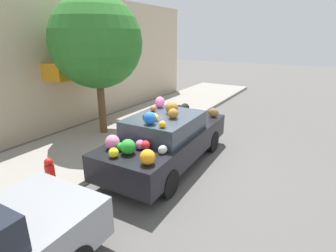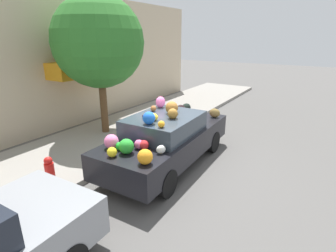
{
  "view_description": "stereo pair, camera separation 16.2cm",
  "coord_description": "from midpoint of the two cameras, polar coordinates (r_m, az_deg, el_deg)",
  "views": [
    {
      "loc": [
        -5.52,
        -3.27,
        3.27
      ],
      "look_at": [
        0.0,
        0.04,
        1.08
      ],
      "focal_mm": 28.0,
      "sensor_mm": 36.0,
      "label": 1
    },
    {
      "loc": [
        -5.43,
        -3.4,
        3.27
      ],
      "look_at": [
        0.0,
        0.04,
        1.08
      ],
      "focal_mm": 28.0,
      "sensor_mm": 36.0,
      "label": 2
    }
  ],
  "objects": [
    {
      "name": "art_car",
      "position": [
        6.88,
        0.47,
        -2.61
      ],
      "size": [
        4.4,
        1.83,
        1.72
      ],
      "rotation": [
        0.0,
        0.0,
        0.03
      ],
      "color": "black",
      "rests_on": "ground"
    },
    {
      "name": "ground_plane",
      "position": [
        7.2,
        0.93,
        -8.2
      ],
      "size": [
        60.0,
        60.0,
        0.0
      ],
      "primitive_type": "plane",
      "color": "#565451"
    },
    {
      "name": "building_facade",
      "position": [
        9.98,
        -24.25,
        12.11
      ],
      "size": [
        18.0,
        1.2,
        4.79
      ],
      "color": "#C6B293",
      "rests_on": "ground"
    },
    {
      "name": "sidewalk_curb",
      "position": [
        8.76,
        -14.33,
        -3.23
      ],
      "size": [
        24.0,
        3.2,
        0.14
      ],
      "color": "gray",
      "rests_on": "ground"
    },
    {
      "name": "street_tree",
      "position": [
        8.85,
        -14.34,
        17.25
      ],
      "size": [
        2.87,
        2.87,
        4.42
      ],
      "color": "brown",
      "rests_on": "sidewalk_curb"
    },
    {
      "name": "fire_hydrant",
      "position": [
        6.3,
        -23.65,
        -9.11
      ],
      "size": [
        0.2,
        0.2,
        0.7
      ],
      "color": "red",
      "rests_on": "sidewalk_curb"
    }
  ]
}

